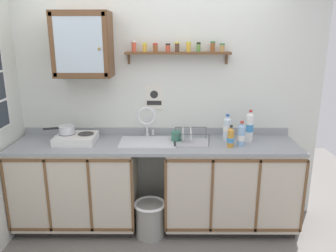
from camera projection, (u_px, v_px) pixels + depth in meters
floor at (154, 251)px, 3.09m from camera, size 5.87×5.87×0.00m
back_wall at (156, 98)px, 3.47m from camera, size 3.47×0.07×2.61m
lower_cabinet_run at (78, 186)px, 3.40m from camera, size 1.23×0.59×0.89m
lower_cabinet_run_right at (229, 186)px, 3.39m from camera, size 1.33×0.59×0.89m
countertop at (155, 145)px, 3.27m from camera, size 2.83×0.62×0.03m
backsplash at (156, 131)px, 3.53m from camera, size 2.83×0.02×0.08m
sink at (148, 142)px, 3.31m from camera, size 0.56×0.42×0.44m
hot_plate_stove at (76, 138)px, 3.29m from camera, size 0.40×0.34×0.08m
saucepan at (66, 129)px, 3.29m from camera, size 0.29×0.16×0.08m
bottle_juice_amber_0 at (231, 138)px, 3.14m from camera, size 0.07×0.07×0.22m
bottle_opaque_white_1 at (250, 127)px, 3.29m from camera, size 0.07×0.07×0.33m
bottle_water_clear_2 at (227, 128)px, 3.34m from camera, size 0.08×0.08×0.27m
bottle_water_blue_3 at (241, 135)px, 3.17m from camera, size 0.08×0.08×0.25m
dish_rack at (190, 140)px, 3.27m from camera, size 0.35×0.27×0.16m
mug at (176, 136)px, 3.31m from camera, size 0.13×0.10×0.11m
wall_cabinet at (83, 45)px, 3.15m from camera, size 0.54×0.33×0.62m
spice_shelf at (178, 51)px, 3.25m from camera, size 1.05×0.14×0.23m
warning_sign at (154, 98)px, 3.44m from camera, size 0.18×0.01×0.26m
trash_bin at (150, 218)px, 3.28m from camera, size 0.32×0.32×0.37m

